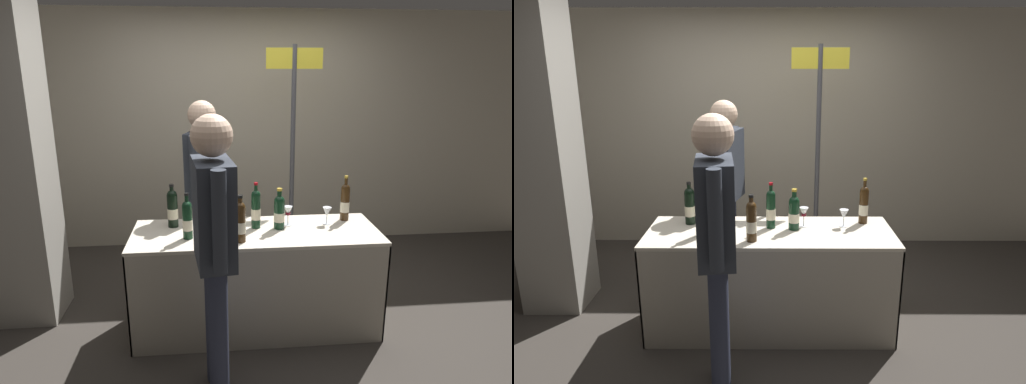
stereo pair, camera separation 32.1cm
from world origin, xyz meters
TOP-DOWN VIEW (x-y plane):
  - ground_plane at (0.00, 0.00)m, footprint 12.00×12.00m
  - back_partition at (0.00, 1.80)m, footprint 7.19×0.12m
  - concrete_pillar at (-1.79, 0.35)m, footprint 0.46×0.46m
  - tasting_table at (0.00, 0.00)m, footprint 1.82×0.65m
  - featured_wine_bottle at (0.18, 0.04)m, footprint 0.08×0.08m
  - display_bottle_0 at (0.01, 0.07)m, footprint 0.07×0.07m
  - display_bottle_1 at (-0.13, -0.19)m, footprint 0.07×0.07m
  - display_bottle_2 at (-0.49, -0.10)m, footprint 0.07×0.07m
  - display_bottle_3 at (0.72, 0.18)m, footprint 0.07×0.07m
  - display_bottle_4 at (-0.62, 0.16)m, footprint 0.08×0.08m
  - wine_glass_near_vendor at (0.26, 0.11)m, footprint 0.07×0.07m
  - wine_glass_mid at (0.56, 0.10)m, footprint 0.07×0.07m
  - vendor_presenter at (-0.39, 0.61)m, footprint 0.31×0.58m
  - taster_foreground_right at (-0.31, -0.68)m, footprint 0.26×0.55m
  - booth_signpost at (0.43, 0.94)m, footprint 0.50×0.04m

SIDE VIEW (x-z plane):
  - ground_plane at x=0.00m, z-range 0.00..0.00m
  - tasting_table at x=0.00m, z-range 0.14..0.93m
  - wine_glass_mid at x=0.56m, z-range 0.81..0.94m
  - wine_glass_near_vendor at x=0.26m, z-range 0.81..0.96m
  - featured_wine_bottle at x=0.18m, z-range 0.76..1.07m
  - display_bottle_2 at x=-0.49m, z-range 0.76..1.09m
  - display_bottle_4 at x=-0.62m, z-range 0.76..1.10m
  - display_bottle_1 at x=-0.13m, z-range 0.76..1.10m
  - display_bottle_3 at x=0.72m, z-range 0.75..1.11m
  - display_bottle_0 at x=0.01m, z-range 0.76..1.11m
  - vendor_presenter at x=-0.39m, z-range 0.18..1.87m
  - taster_foreground_right at x=-0.31m, z-range 0.17..1.89m
  - back_partition at x=0.00m, z-range 0.00..2.53m
  - booth_signpost at x=0.43m, z-range 0.25..2.39m
  - concrete_pillar at x=-1.79m, z-range 0.00..3.37m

